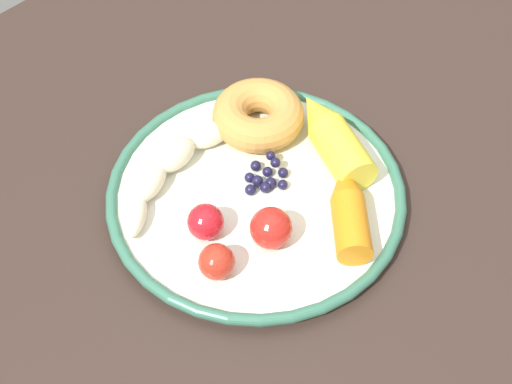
% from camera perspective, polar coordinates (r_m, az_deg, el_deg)
% --- Properties ---
extents(dining_table, '(1.01, 0.91, 0.75)m').
position_cam_1_polar(dining_table, '(0.84, 1.04, -4.02)').
color(dining_table, '#33251F').
rests_on(dining_table, ground_plane).
extents(plate, '(0.31, 0.31, 0.02)m').
position_cam_1_polar(plate, '(0.75, 0.00, -0.14)').
color(plate, silver).
rests_on(plate, dining_table).
extents(banana, '(0.21, 0.07, 0.03)m').
position_cam_1_polar(banana, '(0.77, -5.81, 2.43)').
color(banana, beige).
rests_on(banana, plate).
extents(carrot_orange, '(0.10, 0.10, 0.03)m').
position_cam_1_polar(carrot_orange, '(0.72, 7.21, -1.29)').
color(carrot_orange, orange).
rests_on(carrot_orange, plate).
extents(carrot_yellow, '(0.09, 0.13, 0.04)m').
position_cam_1_polar(carrot_yellow, '(0.78, 5.90, 4.33)').
color(carrot_yellow, yellow).
rests_on(carrot_yellow, plate).
extents(donut, '(0.14, 0.14, 0.04)m').
position_cam_1_polar(donut, '(0.80, 0.18, 5.99)').
color(donut, '#C38A42').
rests_on(donut, plate).
extents(blueberry_pile, '(0.05, 0.05, 0.02)m').
position_cam_1_polar(blueberry_pile, '(0.76, 0.75, 1.25)').
color(blueberry_pile, '#191638').
rests_on(blueberry_pile, plate).
extents(tomato_near, '(0.04, 0.04, 0.04)m').
position_cam_1_polar(tomato_near, '(0.71, -3.93, -2.33)').
color(tomato_near, red).
rests_on(tomato_near, plate).
extents(tomato_mid, '(0.04, 0.04, 0.04)m').
position_cam_1_polar(tomato_mid, '(0.70, 1.17, -2.81)').
color(tomato_mid, red).
rests_on(tomato_mid, plate).
extents(tomato_far, '(0.03, 0.03, 0.03)m').
position_cam_1_polar(tomato_far, '(0.68, -3.08, -5.43)').
color(tomato_far, red).
rests_on(tomato_far, plate).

